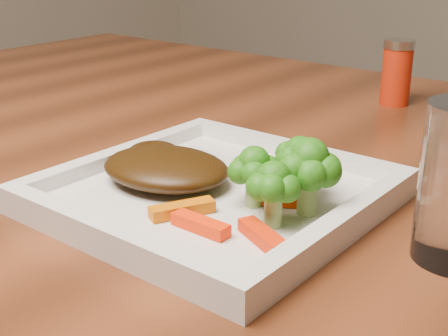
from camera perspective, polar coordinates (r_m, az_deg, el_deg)
The scene contains 12 objects.
plate at distance 0.57m, azimuth -0.79°, elevation -2.71°, with size 0.27×0.27×0.01m, color silver.
steak at distance 0.58m, azimuth -5.33°, elevation 0.00°, with size 0.12×0.10×0.03m, color #3A2308.
broccoli_0 at distance 0.54m, azimuth 6.92°, elevation 0.81°, with size 0.05×0.05×0.07m, color #336210, non-canonical shape.
broccoli_1 at distance 0.51m, azimuth 7.73°, elevation -0.81°, with size 0.06×0.06×0.06m, color #297413, non-canonical shape.
broccoli_2 at distance 0.49m, azimuth 4.55°, elevation -2.17°, with size 0.05×0.05×0.06m, color #266D12, non-canonical shape.
broccoli_3 at distance 0.52m, azimuth 2.76°, elevation -0.35°, with size 0.05×0.05×0.06m, color #156811, non-canonical shape.
carrot_0 at distance 0.49m, azimuth -2.16°, elevation -5.19°, with size 0.05×0.01×0.01m, color #FF2B04.
carrot_1 at distance 0.47m, azimuth 3.54°, elevation -6.23°, with size 0.05×0.01×0.01m, color red.
carrot_2 at distance 0.52m, azimuth -3.84°, elevation -3.78°, with size 0.05×0.01×0.01m, color #C95D03.
carrot_4 at distance 0.60m, azimuth 4.93°, elevation -0.26°, with size 0.05×0.01×0.01m, color #FF4904.
carrot_6 at distance 0.54m, azimuth 4.90°, elevation -2.84°, with size 0.05×0.01×0.01m, color red.
spice_shaker at distance 0.92m, azimuth 15.51°, elevation 8.41°, with size 0.04×0.04×0.09m, color #AD2009.
Camera 1 is at (0.46, -0.66, 0.98)m, focal length 50.00 mm.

